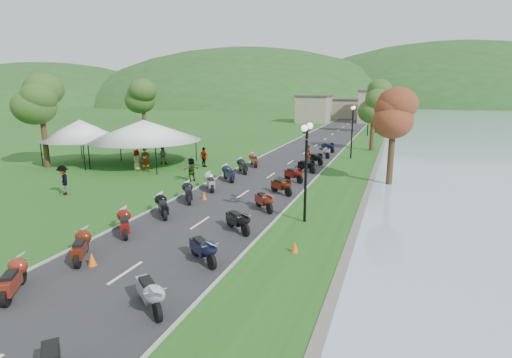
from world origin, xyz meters
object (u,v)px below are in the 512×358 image
(pedestrian_b, at_px, (163,164))
(pedestrian_c, at_px, (65,195))
(vendor_tent_main, at_px, (145,142))
(pedestrian_a, at_px, (146,171))

(pedestrian_b, relative_size, pedestrian_c, 0.85)
(vendor_tent_main, relative_size, pedestrian_a, 3.35)
(pedestrian_a, height_order, pedestrian_b, pedestrian_a)
(vendor_tent_main, relative_size, pedestrian_c, 3.46)
(pedestrian_a, distance_m, pedestrian_b, 3.20)
(pedestrian_a, xyz_separation_m, pedestrian_c, (-0.56, -8.14, 0.00))
(vendor_tent_main, distance_m, pedestrian_c, 10.84)
(vendor_tent_main, xyz_separation_m, pedestrian_a, (1.69, -2.45, -2.00))
(pedestrian_a, distance_m, pedestrian_c, 8.16)
(pedestrian_a, bearing_deg, pedestrian_c, -125.29)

